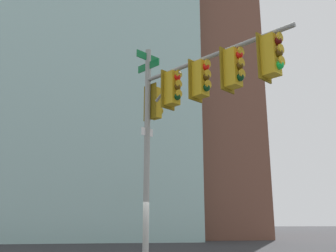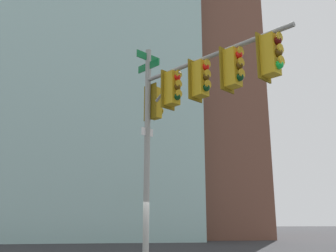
% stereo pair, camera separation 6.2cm
% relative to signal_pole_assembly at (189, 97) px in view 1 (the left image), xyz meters
% --- Properties ---
extents(signal_pole_assembly, '(4.45, 3.41, 7.33)m').
position_rel_signal_pole_assembly_xyz_m(signal_pole_assembly, '(0.00, 0.00, 0.00)').
color(signal_pole_assembly, gray).
rests_on(signal_pole_assembly, ground_plane).
extents(building_brick_nearside, '(18.69, 18.47, 45.36)m').
position_rel_signal_pole_assembly_xyz_m(building_brick_nearside, '(-40.24, -8.38, 17.33)').
color(building_brick_nearside, brown).
rests_on(building_brick_nearside, ground_plane).
extents(building_brick_midblock, '(22.59, 18.08, 43.17)m').
position_rel_signal_pole_assembly_xyz_m(building_brick_midblock, '(-38.22, 5.19, 16.24)').
color(building_brick_midblock, brown).
rests_on(building_brick_midblock, ground_plane).
extents(building_glass_tower, '(32.81, 24.66, 56.02)m').
position_rel_signal_pole_assembly_xyz_m(building_glass_tower, '(-40.81, -5.91, 22.66)').
color(building_glass_tower, '#9EC6C1').
rests_on(building_glass_tower, ground_plane).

